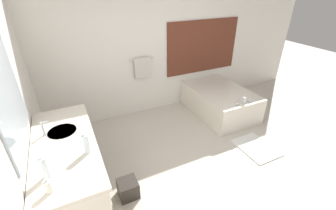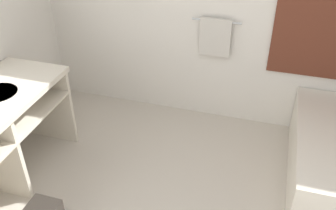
{
  "view_description": "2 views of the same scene",
  "coord_description": "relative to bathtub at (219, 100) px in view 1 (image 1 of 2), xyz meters",
  "views": [
    {
      "loc": [
        -1.67,
        -1.81,
        2.47
      ],
      "look_at": [
        -0.32,
        0.97,
        0.74
      ],
      "focal_mm": 24.0,
      "sensor_mm": 36.0,
      "label": 1
    },
    {
      "loc": [
        0.26,
        -1.4,
        2.51
      ],
      "look_at": [
        -0.46,
        1.0,
        0.85
      ],
      "focal_mm": 40.0,
      "sensor_mm": 36.0,
      "label": 2
    }
  ],
  "objects": [
    {
      "name": "waste_bin",
      "position": [
        -2.36,
        -1.23,
        -0.17
      ],
      "size": [
        0.24,
        0.24,
        0.24
      ],
      "color": "#2D2823",
      "rests_on": "ground_plane"
    },
    {
      "name": "wall_left_with_mirror",
      "position": [
        -3.33,
        -1.43,
        1.07
      ],
      "size": [
        0.08,
        7.4,
        2.7
      ],
      "color": "white",
      "rests_on": "ground_plane"
    },
    {
      "name": "bath_mat",
      "position": [
        -0.15,
        -1.25,
        -0.28
      ],
      "size": [
        0.52,
        0.68,
        0.02
      ],
      "color": "white",
      "rests_on": "ground_plane"
    },
    {
      "name": "wall_back_with_blinds",
      "position": [
        -1.06,
        0.79,
        1.06
      ],
      "size": [
        7.4,
        0.13,
        2.7
      ],
      "color": "white",
      "rests_on": "ground_plane"
    },
    {
      "name": "soap_dispenser",
      "position": [
        -3.1,
        -1.63,
        0.67
      ],
      "size": [
        0.06,
        0.06,
        0.16
      ],
      "color": "white",
      "rests_on": "vanity_counter"
    },
    {
      "name": "ground_plane",
      "position": [
        -1.1,
        -1.44,
        -0.29
      ],
      "size": [
        16.0,
        16.0,
        0.0
      ],
      "primitive_type": "plane",
      "color": "beige",
      "rests_on": "ground"
    },
    {
      "name": "bathtub",
      "position": [
        0.0,
        0.0,
        0.0
      ],
      "size": [
        1.01,
        1.5,
        0.64
      ],
      "color": "silver",
      "rests_on": "ground_plane"
    },
    {
      "name": "sink_faucet",
      "position": [
        -3.14,
        -0.72,
        0.69
      ],
      "size": [
        0.09,
        0.04,
        0.18
      ],
      "color": "silver",
      "rests_on": "vanity_counter"
    },
    {
      "name": "vanity_counter",
      "position": [
        -2.95,
        -0.96,
        0.36
      ],
      "size": [
        0.67,
        1.69,
        0.89
      ],
      "color": "beige",
      "rests_on": "ground_plane"
    },
    {
      "name": "water_bottle_1",
      "position": [
        -2.74,
        -1.25,
        0.71
      ],
      "size": [
        0.07,
        0.07,
        0.24
      ],
      "color": "white",
      "rests_on": "vanity_counter"
    },
    {
      "name": "water_bottle_2",
      "position": [
        -3.12,
        -1.44,
        0.72
      ],
      "size": [
        0.07,
        0.07,
        0.25
      ],
      "color": "white",
      "rests_on": "vanity_counter"
    }
  ]
}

